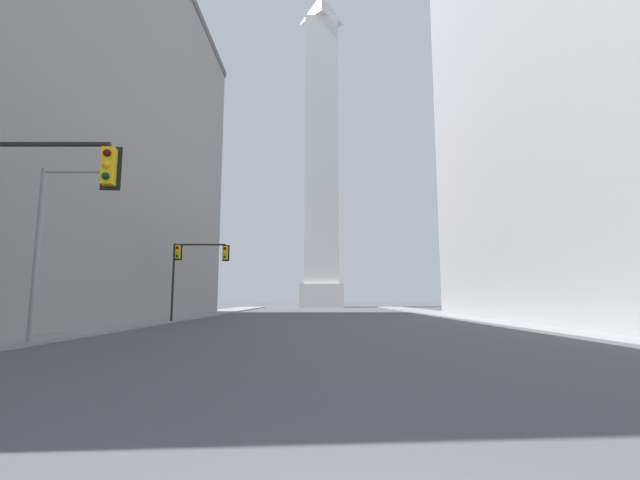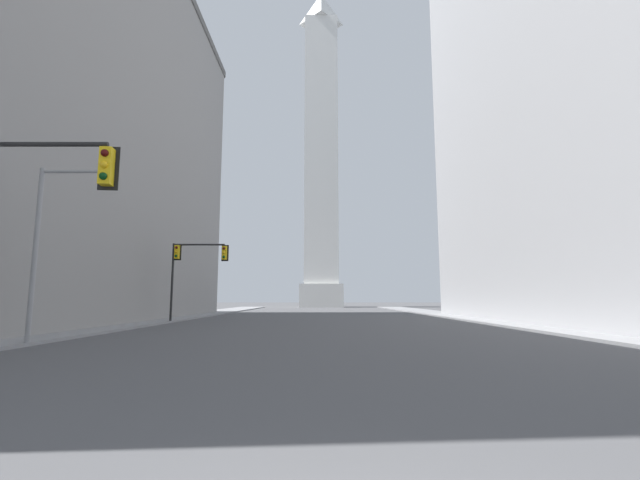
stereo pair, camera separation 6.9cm
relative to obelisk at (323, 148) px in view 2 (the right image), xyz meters
The scene contains 5 objects.
sidewalk_left 71.57m from the obelisk, 103.61° to the right, with size 5.00×111.96×0.15m, color gray.
sidewalk_right 71.57m from the obelisk, 76.39° to the right, with size 5.00×111.96×0.15m, color gray.
obelisk is the anchor object (origin of this frame).
traffic_light_mid_left 69.93m from the obelisk, 99.94° to the right, with size 4.64×0.51×6.35m.
street_lamp 85.29m from the obelisk, 98.38° to the right, with size 3.31×0.36×7.40m.
Camera 2 is at (-0.28, -2.43, 1.91)m, focal length 24.00 mm.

